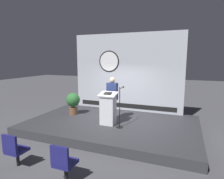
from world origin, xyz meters
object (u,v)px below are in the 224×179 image
microphone_stand (120,113)px  audience_chair_left (63,161)px  podium (108,109)px  audience_chair_right (14,149)px  speaker_person (112,99)px  potted_plant (73,101)px

microphone_stand → audience_chair_left: bearing=-95.6°
microphone_stand → audience_chair_left: 3.01m
podium → audience_chair_left: size_ratio=1.36×
audience_chair_left → podium: bearing=93.9°
podium → audience_chair_right: size_ratio=1.36×
podium → speaker_person: size_ratio=0.71×
speaker_person → audience_chair_left: 3.63m
audience_chair_left → audience_chair_right: (-1.49, 0.05, 0.00)m
podium → audience_chair_right: bearing=-112.9°
speaker_person → potted_plant: (-1.90, 0.18, -0.31)m
podium → microphone_stand: size_ratio=0.84×
microphone_stand → speaker_person: bearing=132.2°
audience_chair_left → audience_chair_right: same height
microphone_stand → potted_plant: microphone_stand is taller
microphone_stand → potted_plant: bearing=162.8°
audience_chair_right → audience_chair_left: bearing=-2.0°
podium → audience_chair_left: 3.11m
potted_plant → audience_chair_right: potted_plant is taller
microphone_stand → audience_chair_left: microphone_stand is taller
potted_plant → microphone_stand: bearing=-17.2°
speaker_person → audience_chair_right: 3.78m
speaker_person → audience_chair_right: size_ratio=1.93×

